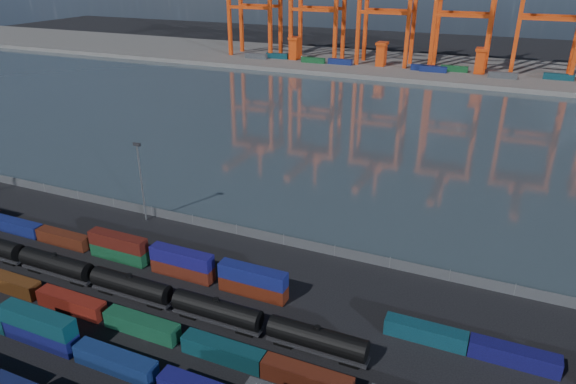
% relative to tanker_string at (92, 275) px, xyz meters
% --- Properties ---
extents(ground, '(700.00, 700.00, 0.00)m').
position_rel_tanker_string_xyz_m(ground, '(22.89, -3.34, -2.20)').
color(ground, black).
rests_on(ground, ground).
extents(harbor_water, '(700.00, 700.00, 0.00)m').
position_rel_tanker_string_xyz_m(harbor_water, '(22.89, 101.66, -2.19)').
color(harbor_water, '#2F3D44').
rests_on(harbor_water, ground).
extents(far_quay, '(700.00, 70.00, 2.00)m').
position_rel_tanker_string_xyz_m(far_quay, '(22.89, 206.66, -1.20)').
color(far_quay, '#514F4C').
rests_on(far_quay, ground).
extents(container_row_south, '(139.25, 2.43, 5.18)m').
position_rel_tanker_string_xyz_m(container_row_south, '(26.76, -13.35, 0.01)').
color(container_row_south, '#484A4E').
rests_on(container_row_south, ground).
extents(container_row_mid, '(128.26, 2.39, 5.10)m').
position_rel_tanker_string_xyz_m(container_row_mid, '(19.43, -6.11, -0.67)').
color(container_row_mid, '#383B3D').
rests_on(container_row_mid, ground).
extents(container_row_north, '(140.23, 2.30, 4.91)m').
position_rel_tanker_string_xyz_m(container_row_north, '(16.25, 8.40, -0.27)').
color(container_row_north, navy).
rests_on(container_row_north, ground).
extents(tanker_string, '(91.76, 3.06, 4.38)m').
position_rel_tanker_string_xyz_m(tanker_string, '(0.00, 0.00, 0.00)').
color(tanker_string, black).
rests_on(tanker_string, ground).
extents(waterfront_fence, '(160.12, 0.12, 2.20)m').
position_rel_tanker_string_xyz_m(waterfront_fence, '(22.89, 24.66, -1.20)').
color(waterfront_fence, '#595B5E').
rests_on(waterfront_fence, ground).
extents(yard_light_mast, '(1.60, 0.40, 16.60)m').
position_rel_tanker_string_xyz_m(yard_light_mast, '(-7.11, 22.66, 7.10)').
color(yard_light_mast, slate).
rests_on(yard_light_mast, ground).
extents(quay_containers, '(172.58, 10.99, 2.60)m').
position_rel_tanker_string_xyz_m(quay_containers, '(11.90, 192.12, 1.10)').
color(quay_containers, navy).
rests_on(quay_containers, far_quay).
extents(straddle_carriers, '(140.00, 7.00, 11.10)m').
position_rel_tanker_string_xyz_m(straddle_carriers, '(20.39, 196.66, 5.62)').
color(straddle_carriers, '#EA4310').
rests_on(straddle_carriers, far_quay).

